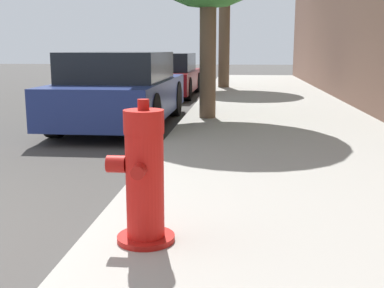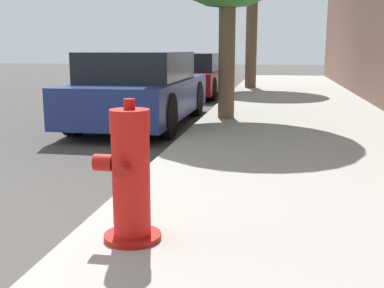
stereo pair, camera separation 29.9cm
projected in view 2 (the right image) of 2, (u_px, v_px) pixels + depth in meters
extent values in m
cylinder|color=#A91511|center=(133.00, 236.00, 3.03)|extent=(0.36, 0.36, 0.04)
cylinder|color=red|center=(131.00, 184.00, 2.97)|extent=(0.23, 0.23, 0.65)
cylinder|color=red|center=(130.00, 121.00, 2.89)|extent=(0.24, 0.24, 0.14)
cylinder|color=#A91511|center=(129.00, 104.00, 2.87)|extent=(0.07, 0.07, 0.06)
cylinder|color=#A91511|center=(122.00, 170.00, 2.78)|extent=(0.08, 0.10, 0.08)
cylinder|color=#A91511|center=(138.00, 158.00, 3.10)|extent=(0.08, 0.10, 0.08)
cylinder|color=#A91511|center=(104.00, 163.00, 2.97)|extent=(0.12, 0.11, 0.11)
cube|color=navy|center=(142.00, 97.00, 8.56)|extent=(1.65, 4.20, 0.61)
cube|color=black|center=(139.00, 66.00, 8.29)|extent=(1.52, 2.31, 0.48)
cylinder|color=black|center=(125.00, 97.00, 9.97)|extent=(0.20, 0.70, 0.70)
cylinder|color=black|center=(196.00, 99.00, 9.71)|extent=(0.20, 0.70, 0.70)
cylinder|color=black|center=(73.00, 114.00, 7.46)|extent=(0.20, 0.70, 0.70)
cylinder|color=black|center=(167.00, 116.00, 7.20)|extent=(0.20, 0.70, 0.70)
cube|color=maroon|center=(192.00, 80.00, 13.83)|extent=(1.66, 4.06, 0.55)
cube|color=black|center=(191.00, 62.00, 13.57)|extent=(1.53, 2.23, 0.49)
cylinder|color=black|center=(175.00, 82.00, 15.20)|extent=(0.20, 0.61, 0.61)
cylinder|color=black|center=(223.00, 83.00, 14.94)|extent=(0.20, 0.61, 0.61)
cylinder|color=black|center=(155.00, 88.00, 12.77)|extent=(0.20, 0.61, 0.61)
cylinder|color=black|center=(212.00, 89.00, 12.51)|extent=(0.20, 0.61, 0.61)
cylinder|color=brown|center=(227.00, 50.00, 8.17)|extent=(0.28, 0.28, 2.33)
cylinder|color=brown|center=(252.00, 32.00, 14.68)|extent=(0.34, 0.34, 3.37)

